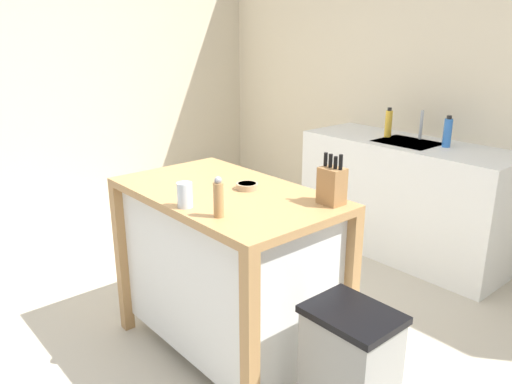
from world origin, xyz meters
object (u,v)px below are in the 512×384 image
object	(u,v)px
pepper_grinder	(218,198)
trash_bin	(349,378)
bowl_stoneware_deep	(247,186)
bottle_spray_cleaner	(388,123)
bottle_hand_soap	(447,132)
drinking_cup	(185,195)
kitchen_island	(227,265)
sink_faucet	(421,125)
knife_block	(332,185)

from	to	relation	value
pepper_grinder	trash_bin	size ratio (longest dim) A/B	0.28
bowl_stoneware_deep	pepper_grinder	bearing A→B (deg)	-57.13
bottle_spray_cleaner	bottle_hand_soap	size ratio (longest dim) A/B	1.01
trash_bin	bowl_stoneware_deep	bearing A→B (deg)	171.90
drinking_cup	trash_bin	size ratio (longest dim) A/B	0.18
kitchen_island	bottle_hand_soap	bearing A→B (deg)	86.07
drinking_cup	pepper_grinder	bearing A→B (deg)	11.49
trash_bin	bottle_spray_cleaner	xyz separation A→B (m)	(-1.19, 1.87, 0.67)
bottle_spray_cleaner	bottle_hand_soap	xyz separation A→B (m)	(0.48, 0.02, -0.00)
sink_faucet	bottle_spray_cleaner	size ratio (longest dim) A/B	0.97
drinking_cup	kitchen_island	bearing A→B (deg)	104.50
knife_block	pepper_grinder	bearing A→B (deg)	-112.22
pepper_grinder	bottle_hand_soap	world-z (taller)	bottle_hand_soap
knife_block	trash_bin	bearing A→B (deg)	-35.98
bowl_stoneware_deep	bottle_spray_cleaner	xyz separation A→B (m)	(-0.40, 1.76, 0.05)
kitchen_island	bottle_hand_soap	world-z (taller)	bottle_hand_soap
drinking_cup	trash_bin	bearing A→B (deg)	19.58
knife_block	pepper_grinder	size ratio (longest dim) A/B	1.33
bottle_hand_soap	sink_faucet	bearing A→B (deg)	160.33
sink_faucet	bottle_hand_soap	distance (m)	0.29
kitchen_island	trash_bin	size ratio (longest dim) A/B	1.88
knife_block	bottle_spray_cleaner	distance (m)	1.81
sink_faucet	bottle_spray_cleaner	distance (m)	0.24
kitchen_island	drinking_cup	size ratio (longest dim) A/B	10.38
knife_block	bottle_spray_cleaner	size ratio (longest dim) A/B	1.05
bottle_spray_cleaner	trash_bin	bearing A→B (deg)	-57.66
drinking_cup	sink_faucet	bearing A→B (deg)	95.40
bowl_stoneware_deep	bottle_spray_cleaner	size ratio (longest dim) A/B	0.49
pepper_grinder	bottle_spray_cleaner	size ratio (longest dim) A/B	0.79
trash_bin	sink_faucet	bearing A→B (deg)	116.08
pepper_grinder	bottle_spray_cleaner	distance (m)	2.19
drinking_cup	trash_bin	xyz separation A→B (m)	(0.76, 0.27, -0.66)
drinking_cup	bottle_spray_cleaner	xyz separation A→B (m)	(-0.43, 2.14, 0.01)
sink_faucet	bottle_spray_cleaner	world-z (taller)	bottle_spray_cleaner
knife_block	bottle_spray_cleaner	bearing A→B (deg)	117.13
pepper_grinder	sink_faucet	xyz separation A→B (m)	(-0.41, 2.21, -0.01)
knife_block	sink_faucet	world-z (taller)	knife_block
trash_bin	knife_block	bearing A→B (deg)	144.02
trash_bin	bottle_hand_soap	distance (m)	2.12
trash_bin	sink_faucet	world-z (taller)	sink_faucet
knife_block	bowl_stoneware_deep	bearing A→B (deg)	-160.34
kitchen_island	bottle_spray_cleaner	size ratio (longest dim) A/B	5.20
kitchen_island	trash_bin	bearing A→B (deg)	-0.96
kitchen_island	bowl_stoneware_deep	bearing A→B (deg)	62.10
drinking_cup	sink_faucet	xyz separation A→B (m)	(-0.21, 2.25, 0.02)
sink_faucet	trash_bin	bearing A→B (deg)	-63.92
sink_faucet	drinking_cup	bearing A→B (deg)	-84.60
knife_block	pepper_grinder	xyz separation A→B (m)	(-0.20, -0.49, -0.01)
bottle_hand_soap	bowl_stoneware_deep	bearing A→B (deg)	-92.49
bowl_stoneware_deep	trash_bin	distance (m)	1.00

